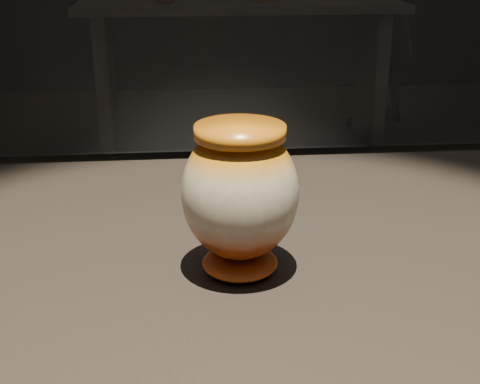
# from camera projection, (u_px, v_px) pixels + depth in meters

# --- Properties ---
(main_vase) EXTENTS (0.18, 0.18, 0.19)m
(main_vase) POSITION_uv_depth(u_px,v_px,m) (240.00, 195.00, 0.82)
(main_vase) COLOR maroon
(main_vase) RESTS_ON display_plinth
(back_shelf) EXTENTS (2.00, 0.60, 0.90)m
(back_shelf) POSITION_uv_depth(u_px,v_px,m) (241.00, 45.00, 4.20)
(back_shelf) COLOR black
(back_shelf) RESTS_ON ground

